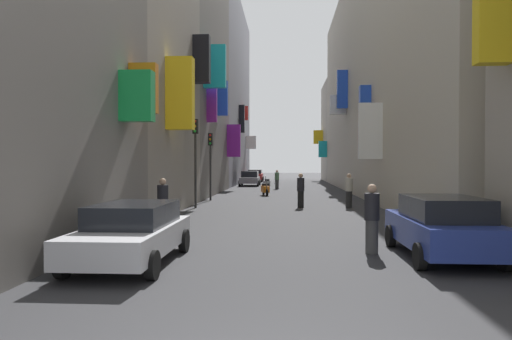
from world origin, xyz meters
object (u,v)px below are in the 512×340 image
pedestrian_mid_street (349,191)px  traffic_light_far_corner (195,148)px  parked_car_blue (442,226)px  traffic_light_near_corner (210,155)px  pedestrian_near_left (277,180)px  pedestrian_far_away (301,190)px  scooter_orange (265,189)px  pedestrian_crossing (372,219)px  parked_car_silver (132,232)px  scooter_white (277,179)px  pedestrian_near_right (163,204)px  parked_car_grey (250,178)px  parked_car_red (255,175)px  scooter_silver (267,183)px

pedestrian_mid_street → traffic_light_far_corner: traffic_light_far_corner is taller
parked_car_blue → pedestrian_mid_street: pedestrian_mid_street is taller
traffic_light_near_corner → pedestrian_mid_street: bearing=-28.0°
pedestrian_near_left → traffic_light_far_corner: 17.62m
pedestrian_far_away → traffic_light_far_corner: (-5.41, -0.51, 2.20)m
scooter_orange → pedestrian_crossing: size_ratio=0.99×
parked_car_silver → scooter_white: (2.56, 41.46, -0.27)m
pedestrian_near_right → pedestrian_far_away: 9.62m
parked_car_grey → pedestrian_crossing: bearing=-80.4°
pedestrian_mid_street → parked_car_silver: bearing=-116.8°
parked_car_red → pedestrian_far_away: size_ratio=2.30×
parked_car_silver → scooter_silver: parked_car_silver is taller
pedestrian_near_right → pedestrian_mid_street: (7.51, 8.23, -0.01)m
parked_car_grey → scooter_orange: size_ratio=2.34×
scooter_silver → pedestrian_mid_street: pedestrian_mid_street is taller
parked_car_silver → pedestrian_near_right: bearing=97.6°
parked_car_silver → pedestrian_crossing: (5.76, 1.48, 0.16)m
scooter_white → traffic_light_near_corner: (-3.64, -23.81, 2.37)m
parked_car_blue → scooter_silver: bearing=100.5°
scooter_silver → pedestrian_far_away: size_ratio=1.07×
pedestrian_near_right → traffic_light_far_corner: size_ratio=0.39×
parked_car_silver → pedestrian_crossing: size_ratio=2.41×
parked_car_red → scooter_white: bearing=-57.2°
pedestrian_crossing → pedestrian_near_left: size_ratio=1.06×
parked_car_red → pedestrian_far_away: pedestrian_far_away is taller
parked_car_blue → pedestrian_far_away: 12.74m
pedestrian_near_left → parked_car_blue: bearing=-81.0°
pedestrian_crossing → traffic_light_far_corner: (-6.84, 11.45, 2.20)m
scooter_white → pedestrian_near_right: size_ratio=1.10×
pedestrian_near_left → traffic_light_near_corner: size_ratio=0.41×
pedestrian_near_right → scooter_white: bearing=84.9°
scooter_silver → pedestrian_near_left: size_ratio=1.13×
pedestrian_mid_street → pedestrian_far_away: (-2.48, -0.03, 0.00)m
parked_car_blue → scooter_white: 40.69m
parked_car_red → pedestrian_near_right: (-0.52, -40.47, 0.14)m
scooter_silver → pedestrian_mid_street: bearing=-74.2°
traffic_light_near_corner → pedestrian_crossing: bearing=-67.1°
traffic_light_far_corner → parked_car_silver: bearing=-85.2°
pedestrian_far_away → parked_car_red: bearing=98.0°
pedestrian_near_right → parked_car_grey: bearing=88.8°
parked_car_silver → scooter_white: bearing=86.5°
parked_car_grey → pedestrian_mid_street: bearing=-72.9°
pedestrian_near_left → pedestrian_mid_street: (4.02, -16.50, 0.05)m
traffic_light_far_corner → scooter_white: bearing=82.7°
parked_car_grey → scooter_orange: bearing=-81.1°
parked_car_blue → pedestrian_far_away: size_ratio=2.36×
parked_car_grey → scooter_white: (2.60, 5.78, -0.31)m
traffic_light_far_corner → pedestrian_near_right: bearing=-87.2°
parked_car_grey → traffic_light_far_corner: 22.89m
parked_car_blue → pedestrian_near_right: size_ratio=2.34×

